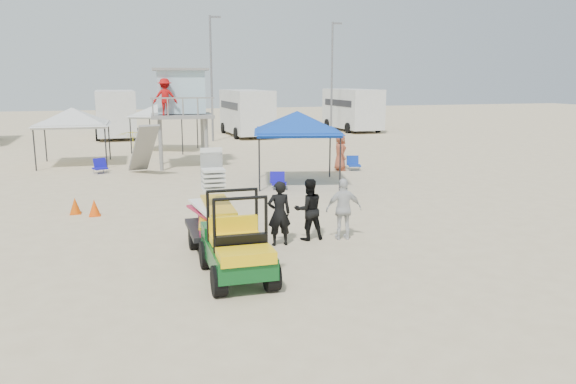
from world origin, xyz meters
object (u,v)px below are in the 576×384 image
object	(u,v)px
utility_cart	(236,240)
man_left	(279,213)
surf_trailer	(215,212)
lifeguard_tower	(179,95)
canopy_blue	(297,115)

from	to	relation	value
utility_cart	man_left	xyz separation A→B (m)	(1.52, 2.03, -0.02)
surf_trailer	lifeguard_tower	xyz separation A→B (m)	(0.87, 13.33, 2.41)
man_left	lifeguard_tower	distance (m)	13.87
lifeguard_tower	canopy_blue	xyz separation A→B (m)	(3.72, -5.91, -0.61)
utility_cart	canopy_blue	size ratio (longest dim) A/B	0.62
utility_cart	man_left	bearing A→B (deg)	53.21
utility_cart	surf_trailer	world-z (taller)	surf_trailer
surf_trailer	lifeguard_tower	world-z (taller)	lifeguard_tower
surf_trailer	man_left	xyz separation A→B (m)	(1.52, -0.30, -0.07)
man_left	canopy_blue	size ratio (longest dim) A/B	0.42
lifeguard_tower	canopy_blue	bearing A→B (deg)	-57.78
lifeguard_tower	man_left	bearing A→B (deg)	-87.27
man_left	canopy_blue	xyz separation A→B (m)	(3.07, 7.72, 1.87)
utility_cart	man_left	distance (m)	2.54
surf_trailer	canopy_blue	distance (m)	8.91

